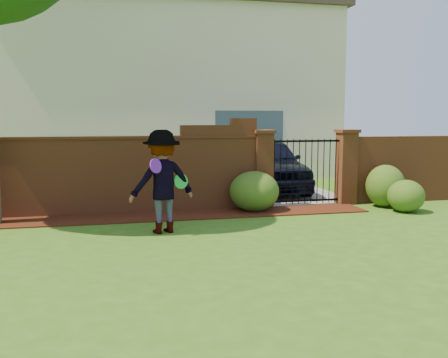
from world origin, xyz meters
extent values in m
cube|color=#305916|center=(0.00, 0.00, -0.01)|extent=(80.00, 80.00, 0.01)
cube|color=#331309|center=(-0.95, 3.34, 0.01)|extent=(11.10, 1.08, 0.03)
cube|color=brown|center=(-2.15, 4.00, 0.85)|extent=(8.70, 0.25, 1.70)
cube|color=brown|center=(1.30, 4.00, 1.85)|extent=(1.80, 0.25, 0.30)
cube|color=brown|center=(1.90, 4.00, 2.08)|extent=(0.60, 0.25, 0.16)
cube|color=brown|center=(-2.15, 4.00, 1.73)|extent=(8.70, 0.31, 0.06)
cube|color=brown|center=(6.60, 4.00, 0.85)|extent=(4.00, 0.25, 1.70)
cube|color=brown|center=(2.40, 4.00, 0.90)|extent=(0.42, 0.42, 1.80)
cube|color=brown|center=(2.40, 4.00, 1.84)|extent=(0.50, 0.50, 0.08)
cube|color=brown|center=(4.60, 4.00, 0.90)|extent=(0.42, 0.42, 1.80)
cube|color=brown|center=(4.60, 4.00, 1.84)|extent=(0.50, 0.50, 0.08)
cylinder|color=black|center=(2.69, 4.00, 0.85)|extent=(0.02, 0.02, 1.60)
cylinder|color=black|center=(2.85, 4.00, 0.85)|extent=(0.02, 0.02, 1.60)
cylinder|color=black|center=(3.01, 4.00, 0.85)|extent=(0.02, 0.02, 1.60)
cylinder|color=black|center=(3.18, 4.00, 0.85)|extent=(0.02, 0.02, 1.60)
cylinder|color=black|center=(3.34, 4.00, 0.85)|extent=(0.02, 0.02, 1.60)
cylinder|color=black|center=(3.50, 4.00, 0.85)|extent=(0.02, 0.02, 1.60)
cylinder|color=black|center=(3.66, 4.00, 0.85)|extent=(0.02, 0.02, 1.60)
cylinder|color=black|center=(3.82, 4.00, 0.85)|extent=(0.02, 0.02, 1.60)
cylinder|color=black|center=(3.99, 4.00, 0.85)|extent=(0.02, 0.02, 1.60)
cylinder|color=black|center=(4.15, 4.00, 0.85)|extent=(0.02, 0.02, 1.60)
cylinder|color=black|center=(4.31, 4.00, 0.85)|extent=(0.02, 0.02, 1.60)
cube|color=black|center=(3.50, 4.00, 0.12)|extent=(1.78, 0.03, 0.05)
cube|color=black|center=(3.50, 4.00, 1.60)|extent=(1.78, 0.03, 0.05)
cube|color=gray|center=(3.50, 8.00, 0.01)|extent=(3.20, 8.00, 0.01)
cube|color=beige|center=(1.00, 12.00, 3.00)|extent=(12.00, 6.00, 6.00)
cube|color=#384C5B|center=(3.50, 9.05, 1.20)|extent=(2.40, 0.12, 2.40)
cube|color=#3F332D|center=(1.00, 12.00, 6.15)|extent=(12.40, 6.40, 0.30)
imported|color=black|center=(3.34, 6.52, 0.79)|extent=(2.13, 4.76, 1.59)
ellipsoid|color=#254D17|center=(2.05, 3.52, 0.47)|extent=(1.15, 1.15, 0.94)
ellipsoid|color=#254D17|center=(5.33, 3.36, 0.52)|extent=(0.94, 0.94, 1.03)
ellipsoid|color=#254D17|center=(5.44, 2.64, 0.37)|extent=(0.84, 0.84, 0.75)
imported|color=gray|center=(-0.26, 1.82, 0.98)|extent=(1.40, 1.01, 1.95)
cylinder|color=purple|center=(-0.43, 1.43, 1.32)|extent=(0.26, 0.24, 0.27)
cylinder|color=green|center=(0.08, 1.82, 0.98)|extent=(0.30, 0.16, 0.29)
camera|label=1|loc=(-1.28, -7.61, 2.20)|focal=40.50mm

